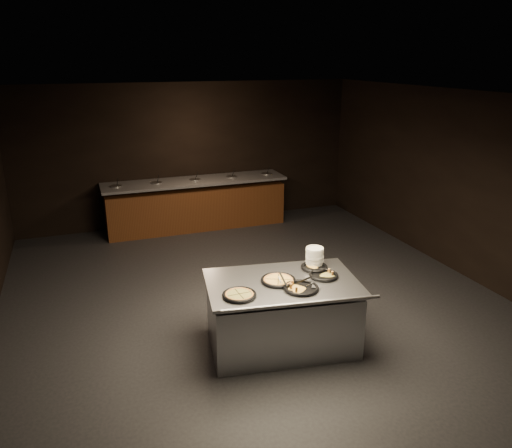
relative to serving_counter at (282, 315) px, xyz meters
The scene contains 11 objects.
room 1.56m from the serving_counter, 85.89° to the left, with size 7.02×8.02×2.92m.
salad_bar 4.72m from the serving_counter, 88.99° to the left, with size 3.70×0.83×1.18m.
serving_counter is the anchor object (origin of this frame).
plate_stack 0.87m from the serving_counter, 29.56° to the left, with size 0.23×0.23×0.23m, color white.
pan_veggie_whole 0.78m from the serving_counter, 162.59° to the right, with size 0.38×0.38×0.04m.
pan_cheese_whole 0.47m from the serving_counter, 158.53° to the left, with size 0.41×0.41×0.04m.
pan_cheese_slices_a 0.73m from the serving_counter, 22.53° to the left, with size 0.34×0.34×0.04m.
pan_cheese_slices_b 0.55m from the serving_counter, 65.85° to the right, with size 0.41×0.41×0.04m.
pan_veggie_slices 0.70m from the serving_counter, ahead, with size 0.35×0.35×0.04m.
server_left 0.52m from the serving_counter, 120.55° to the right, with size 0.09×0.30×0.15m.
server_right 0.60m from the serving_counter, 49.10° to the right, with size 0.27×0.20×0.15m.
Camera 1 is at (-2.22, -6.08, 3.38)m, focal length 35.00 mm.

